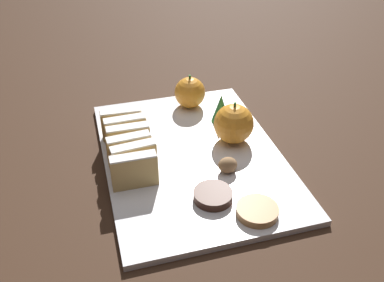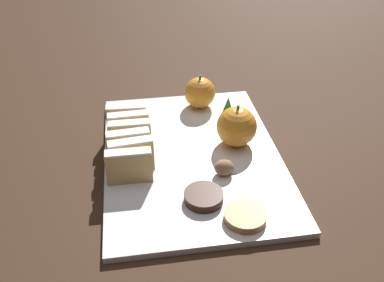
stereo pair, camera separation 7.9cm
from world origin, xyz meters
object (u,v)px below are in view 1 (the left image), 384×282
orange_far (190,92)px  walnut (228,165)px  orange_near (234,124)px  chocolate_cookie (211,196)px

orange_far → walnut: orange_far is taller
orange_near → chocolate_cookie: orange_near is taller
walnut → orange_near: bearing=64.3°
orange_near → walnut: (-0.04, -0.09, -0.02)m
orange_far → walnut: bearing=-89.3°
orange_far → chocolate_cookie: (-0.05, -0.30, -0.03)m
walnut → orange_far: bearing=90.7°
orange_near → orange_far: bearing=106.7°
orange_far → walnut: 0.24m
orange_far → chocolate_cookie: size_ratio=1.16×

